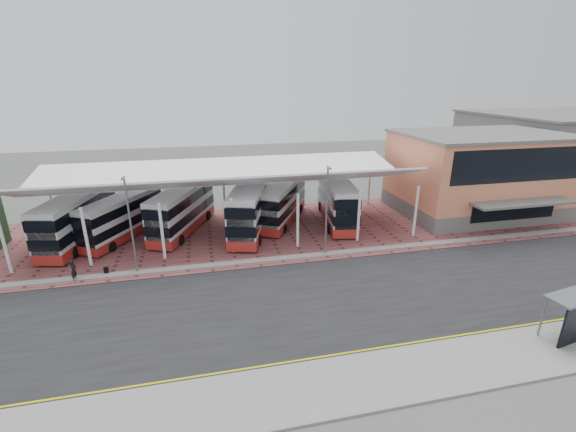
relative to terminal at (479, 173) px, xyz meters
name	(u,v)px	position (x,y,z in m)	size (l,w,h in m)	color
ground	(325,292)	(-23.00, -13.92, -4.66)	(140.00, 140.00, 0.00)	#4D504B
road	(330,299)	(-23.00, -14.92, -4.65)	(120.00, 14.00, 0.02)	black
forecourt	(305,228)	(-21.00, -0.92, -4.63)	(72.00, 16.00, 0.06)	brown
sidewalk	(379,378)	(-23.00, -22.92, -4.59)	(120.00, 4.00, 0.14)	gray
north_kerb	(304,256)	(-23.00, -7.72, -4.59)	(120.00, 0.80, 0.14)	gray
yellow_line_near	(363,354)	(-23.00, -20.92, -4.63)	(120.00, 0.12, 0.01)	#D7C800
yellow_line_far	(361,351)	(-23.00, -20.62, -4.63)	(120.00, 0.12, 0.01)	#D7C800
canopy	(226,177)	(-29.00, 0.01, 1.14)	(37.00, 11.63, 7.07)	white
terminal	(479,173)	(0.00, 0.00, 0.00)	(18.40, 14.40, 9.25)	#605E5B
lamp_west	(130,223)	(-37.00, -7.65, -0.30)	(0.16, 0.90, 8.07)	slate
lamp_east	(327,209)	(-21.00, -7.65, -0.30)	(0.16, 0.90, 8.07)	slate
bus_0	(78,219)	(-43.14, 0.27, -2.27)	(4.97, 11.67, 4.69)	silver
bus_1	(122,218)	(-39.24, 0.49, -2.53)	(6.91, 9.94, 4.16)	silver
bus_2	(182,210)	(-33.53, 1.00, -2.34)	(6.57, 11.19, 4.56)	silver
bus_3	(251,208)	(-26.72, -0.39, -2.17)	(5.93, 12.18, 4.90)	silver
bus_4	(283,202)	(-22.96, 1.50, -2.43)	(7.21, 10.46, 4.36)	silver
bus_5	(337,201)	(-17.16, 0.32, -2.28)	(4.42, 11.59, 4.67)	silver
pedestrian	(74,270)	(-41.56, -7.92, -3.74)	(0.63, 0.41, 1.72)	black
suitcase	(106,271)	(-39.40, -7.35, -4.32)	(0.33, 0.23, 0.56)	black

